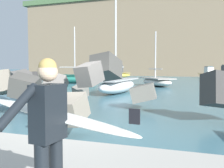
{
  "coord_description": "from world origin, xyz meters",
  "views": [
    {
      "loc": [
        3.85,
        -7.15,
        1.92
      ],
      "look_at": [
        1.15,
        0.5,
        1.4
      ],
      "focal_mm": 42.2,
      "sensor_mm": 36.0,
      "label": 1
    }
  ],
  "objects": [
    {
      "name": "breakwater_jetty",
      "position": [
        1.29,
        2.16,
        1.24
      ],
      "size": [
        32.61,
        7.97,
        2.79
      ],
      "color": "slate",
      "rests_on": "ground"
    },
    {
      "name": "boat_mid_left",
      "position": [
        4.37,
        41.02,
        0.63
      ],
      "size": [
        3.65,
        4.62,
        2.06
      ],
      "color": "#EAC64C",
      "rests_on": "ground"
    },
    {
      "name": "boat_mid_centre",
      "position": [
        -11.35,
        38.28,
        0.72
      ],
      "size": [
        5.5,
        4.5,
        2.35
      ],
      "color": "#EAC64C",
      "rests_on": "ground"
    },
    {
      "name": "boat_near_left",
      "position": [
        -2.24,
        11.37,
        0.58
      ],
      "size": [
        1.91,
        6.1,
        7.01
      ],
      "color": "white",
      "rests_on": "ground"
    },
    {
      "name": "boat_near_right",
      "position": [
        -0.71,
        19.39,
        0.48
      ],
      "size": [
        4.57,
        5.17,
        5.54
      ],
      "color": "beige",
      "rests_on": "ground"
    },
    {
      "name": "surfer_with_board",
      "position": [
        2.28,
        -4.67,
        1.28
      ],
      "size": [
        2.12,
        1.24,
        1.78
      ],
      "color": "black",
      "rests_on": "walkway_path"
    },
    {
      "name": "ground_plane",
      "position": [
        0.0,
        0.0,
        0.0
      ],
      "size": [
        400.0,
        400.0,
        0.0
      ],
      "primitive_type": "plane",
      "color": "#42707F"
    },
    {
      "name": "boat_near_centre",
      "position": [
        -11.35,
        21.07,
        0.57
      ],
      "size": [
        6.48,
        4.26,
        6.73
      ],
      "color": "#1E6656",
      "rests_on": "ground"
    }
  ]
}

